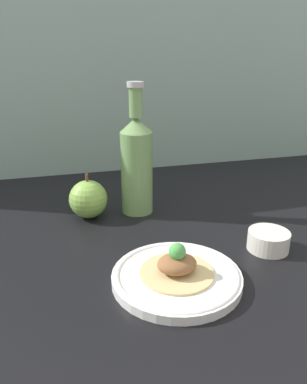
{
  "coord_description": "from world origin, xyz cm",
  "views": [
    {
      "loc": [
        -23.05,
        -63.38,
        37.44
      ],
      "look_at": [
        -5.15,
        3.32,
        10.7
      ],
      "focal_mm": 35.0,
      "sensor_mm": 36.0,
      "label": 1
    }
  ],
  "objects_px": {
    "cider_bottle": "(137,163)",
    "apple": "(88,199)",
    "plate": "(177,277)",
    "plated_food": "(177,265)",
    "dipping_bowl": "(268,241)"
  },
  "relations": [
    {
      "from": "plate",
      "to": "cider_bottle",
      "type": "xyz_separation_m",
      "value": [
        0.0,
        0.31,
        0.11
      ]
    },
    {
      "from": "plate",
      "to": "apple",
      "type": "bearing_deg",
      "value": 110.92
    },
    {
      "from": "plated_food",
      "to": "dipping_bowl",
      "type": "relative_size",
      "value": 1.56
    },
    {
      "from": "cider_bottle",
      "to": "apple",
      "type": "distance_m",
      "value": 0.14
    },
    {
      "from": "plate",
      "to": "apple",
      "type": "relative_size",
      "value": 2.08
    },
    {
      "from": "plate",
      "to": "plated_food",
      "type": "height_order",
      "value": "plated_food"
    },
    {
      "from": "plated_food",
      "to": "cider_bottle",
      "type": "relative_size",
      "value": 0.41
    },
    {
      "from": "plated_food",
      "to": "apple",
      "type": "distance_m",
      "value": 0.33
    },
    {
      "from": "plate",
      "to": "apple",
      "type": "distance_m",
      "value": 0.33
    },
    {
      "from": "plated_food",
      "to": "dipping_bowl",
      "type": "distance_m",
      "value": 0.22
    },
    {
      "from": "dipping_bowl",
      "to": "apple",
      "type": "bearing_deg",
      "value": 142.9
    },
    {
      "from": "plate",
      "to": "cider_bottle",
      "type": "bearing_deg",
      "value": 89.81
    },
    {
      "from": "plated_food",
      "to": "apple",
      "type": "relative_size",
      "value": 1.19
    },
    {
      "from": "apple",
      "to": "plate",
      "type": "bearing_deg",
      "value": -69.08
    },
    {
      "from": "plate",
      "to": "cider_bottle",
      "type": "height_order",
      "value": "cider_bottle"
    }
  ]
}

